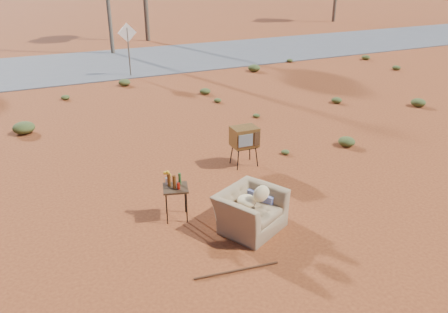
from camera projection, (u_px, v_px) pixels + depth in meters
name	position (u px, v px, depth m)	size (l,w,h in m)	color
ground	(221.00, 219.00, 8.12)	(140.00, 140.00, 0.00)	brown
highway	(83.00, 66.00, 20.46)	(140.00, 7.00, 0.04)	#565659
armchair	(253.00, 204.00, 7.73)	(1.43, 1.29, 0.96)	#8D704C
tv_unit	(244.00, 137.00, 10.03)	(0.61, 0.50, 0.94)	black
side_table	(174.00, 185.00, 7.90)	(0.56, 0.56, 0.91)	#331F12
rusty_bar	(237.00, 270.00, 6.71)	(0.04, 0.04, 1.36)	#462212
road_sign	(128.00, 40.00, 17.99)	(0.78, 0.06, 2.19)	brown
scrub_patch	(119.00, 141.00, 11.36)	(17.49, 8.07, 0.33)	#465525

